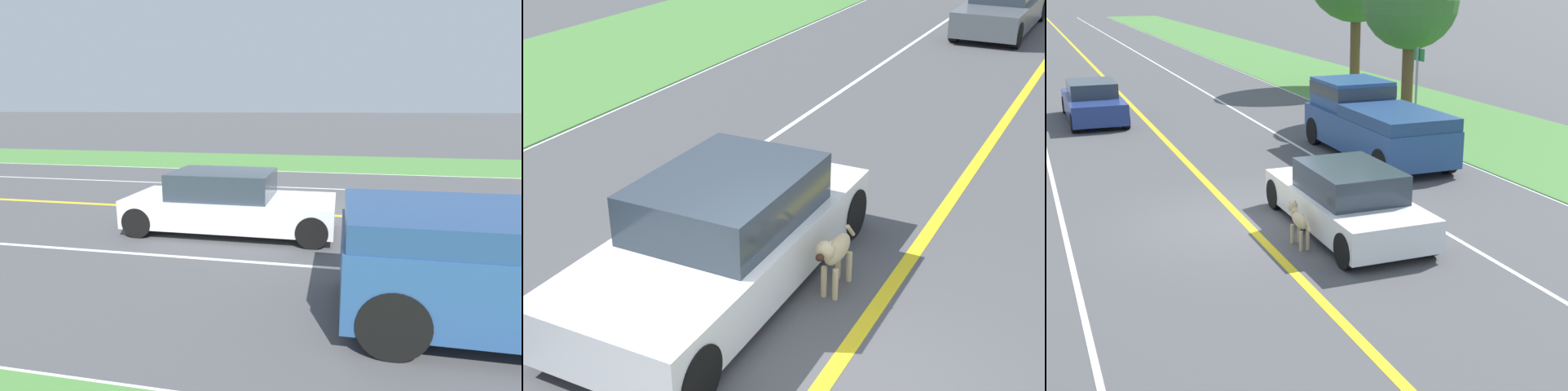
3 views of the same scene
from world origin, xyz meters
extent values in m
plane|color=#4C4C4F|center=(0.00, 0.00, 0.00)|extent=(400.00, 400.00, 0.00)
cube|color=yellow|center=(0.00, 0.00, 0.00)|extent=(0.18, 160.00, 0.01)
cube|color=white|center=(-7.00, 0.00, 0.00)|extent=(0.14, 160.00, 0.01)
cube|color=white|center=(3.50, 0.00, 0.00)|extent=(0.10, 160.00, 0.01)
cube|color=white|center=(-3.50, 0.00, 0.00)|extent=(0.10, 160.00, 0.01)
cube|color=#4C843D|center=(-10.00, 0.00, 0.01)|extent=(6.00, 160.00, 0.03)
cube|color=white|center=(1.73, -1.15, 0.48)|extent=(1.80, 4.51, 0.60)
cube|color=#2D3842|center=(1.73, -1.33, 1.06)|extent=(1.55, 2.16, 0.57)
cylinder|color=black|center=(2.54, 0.69, 0.32)|extent=(0.22, 0.64, 0.64)
cylinder|color=black|center=(2.54, -2.98, 0.32)|extent=(0.22, 0.64, 0.64)
cylinder|color=black|center=(0.92, 0.69, 0.32)|extent=(0.22, 0.64, 0.64)
cylinder|color=black|center=(0.92, -2.98, 0.32)|extent=(0.22, 0.64, 0.64)
ellipsoid|color=#D1B784|center=(0.55, -1.70, 0.52)|extent=(0.21, 0.62, 0.28)
cylinder|color=#D1B784|center=(0.61, -1.48, 0.19)|extent=(0.07, 0.07, 0.38)
cylinder|color=#D1B784|center=(0.62, -1.91, 0.19)|extent=(0.07, 0.07, 0.38)
cylinder|color=#D1B784|center=(0.48, -1.49, 0.19)|extent=(0.07, 0.07, 0.38)
cylinder|color=#D1B784|center=(0.49, -1.92, 0.19)|extent=(0.07, 0.07, 0.38)
cylinder|color=#D1B784|center=(0.55, -1.44, 0.62)|extent=(0.13, 0.17, 0.16)
sphere|color=#D1B784|center=(0.54, -1.33, 0.68)|extent=(0.21, 0.21, 0.21)
ellipsoid|color=#331E14|center=(0.54, -1.19, 0.67)|extent=(0.10, 0.10, 0.08)
cone|color=tan|center=(0.60, -1.34, 0.76)|extent=(0.07, 0.07, 0.09)
cone|color=tan|center=(0.49, -1.34, 0.76)|extent=(0.07, 0.07, 0.09)
cylinder|color=#D1B784|center=(0.56, -2.10, 0.56)|extent=(0.05, 0.23, 0.23)
cube|color=navy|center=(5.01, 2.83, 1.34)|extent=(2.02, 3.12, 0.33)
cylinder|color=black|center=(5.95, 1.80, 0.40)|extent=(0.22, 0.81, 0.81)
cylinder|color=black|center=(4.07, 1.80, 0.40)|extent=(0.22, 0.81, 0.81)
camera|label=1|loc=(10.17, 1.16, 2.71)|focal=28.00mm
camera|label=2|loc=(-2.11, 4.90, 4.47)|focal=50.00mm
camera|label=3|loc=(-4.05, -13.58, 4.87)|focal=50.00mm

